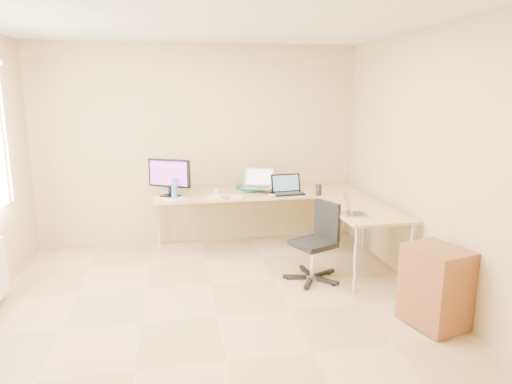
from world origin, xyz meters
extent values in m
plane|color=tan|center=(0.00, 0.00, 0.00)|extent=(4.50, 4.50, 0.00)
plane|color=white|center=(0.00, 0.00, 2.60)|extent=(4.50, 4.50, 0.00)
plane|color=tan|center=(0.00, 2.25, 1.30)|extent=(4.50, 0.00, 4.50)
plane|color=tan|center=(0.00, -2.25, 1.30)|extent=(4.50, 0.00, 4.50)
plane|color=tan|center=(2.10, 0.00, 1.30)|extent=(0.00, 4.50, 4.50)
cube|color=tan|center=(0.72, 1.85, 0.36)|extent=(2.65, 0.70, 0.73)
cube|color=tan|center=(1.70, 0.85, 0.36)|extent=(0.70, 1.30, 0.73)
cube|color=black|center=(-0.40, 1.79, 0.97)|extent=(0.57, 0.41, 0.47)
cube|color=#196F66|center=(0.63, 2.01, 0.76)|extent=(0.33, 0.39, 0.05)
cube|color=#9EA1B6|center=(0.71, 1.87, 0.91)|extent=(0.47, 0.42, 0.25)
cube|color=black|center=(1.06, 1.68, 0.85)|extent=(0.42, 0.32, 0.24)
cube|color=silver|center=(0.27, 1.62, 0.74)|extent=(0.46, 0.30, 0.02)
ellipsoid|color=silver|center=(0.83, 1.55, 0.75)|extent=(0.10, 0.07, 0.04)
imported|color=silver|center=(0.17, 1.78, 0.77)|extent=(0.12, 0.12, 0.08)
cylinder|color=white|center=(0.25, 1.55, 0.74)|extent=(0.14, 0.14, 0.03)
cylinder|color=#477DCD|center=(-0.35, 1.66, 0.86)|extent=(0.09, 0.09, 0.25)
cube|color=white|center=(-0.40, 1.71, 0.73)|extent=(0.38, 0.41, 0.01)
cube|color=silver|center=(-0.40, 2.05, 0.78)|extent=(0.28, 0.22, 0.09)
cylinder|color=beige|center=(-0.34, 2.05, 0.88)|extent=(0.28, 0.28, 0.31)
cylinder|color=black|center=(1.42, 1.55, 0.80)|extent=(0.10, 0.10, 0.13)
cube|color=#A7A8AB|center=(1.52, 0.58, 0.82)|extent=(0.31, 0.26, 0.19)
cube|color=black|center=(1.09, 0.66, 0.50)|extent=(0.68, 0.68, 0.85)
cube|color=#A86D4B|center=(1.83, -0.48, 0.36)|extent=(0.52, 0.59, 0.69)
camera|label=1|loc=(-0.33, -3.84, 1.99)|focal=32.33mm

